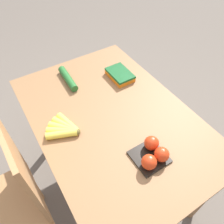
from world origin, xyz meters
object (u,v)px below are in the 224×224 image
(chair, at_px, (14,200))
(tomato_pack, at_px, (153,154))
(banana_bunch, at_px, (64,129))
(carrot_bag, at_px, (120,74))
(cucumber_near, at_px, (68,79))

(chair, xyz_separation_m, tomato_pack, (-0.28, -0.64, 0.29))
(banana_bunch, bearing_deg, carrot_bag, -66.44)
(tomato_pack, height_order, carrot_bag, tomato_pack)
(chair, height_order, tomato_pack, chair)
(carrot_bag, bearing_deg, banana_bunch, 113.56)
(carrot_bag, xyz_separation_m, cucumber_near, (0.14, 0.29, -0.00))
(banana_bunch, xyz_separation_m, cucumber_near, (0.34, -0.17, 0.00))
(chair, height_order, carrot_bag, chair)
(tomato_pack, xyz_separation_m, carrot_bag, (0.55, -0.19, -0.01))
(chair, distance_m, tomato_pack, 0.75)
(chair, distance_m, cucumber_near, 0.73)
(banana_bunch, relative_size, carrot_bag, 0.97)
(banana_bunch, xyz_separation_m, tomato_pack, (-0.35, -0.27, 0.02))
(carrot_bag, distance_m, cucumber_near, 0.32)
(carrot_bag, relative_size, cucumber_near, 0.79)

